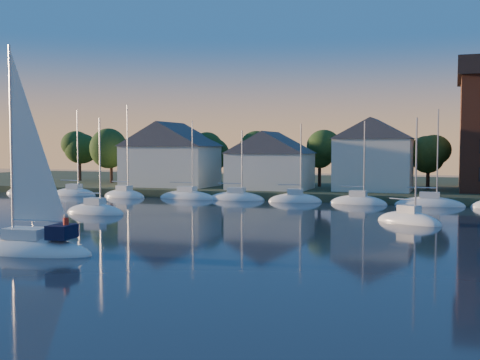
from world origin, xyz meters
The scene contains 11 objects.
ground centered at (0.00, 0.00, 0.00)m, with size 260.00×260.00×0.00m, color black.
shoreline_land centered at (0.00, 75.00, 0.00)m, with size 160.00×50.00×2.00m, color #374025.
wooden_dock centered at (0.00, 52.00, 0.00)m, with size 120.00×3.00×1.00m, color brown.
clubhouse_west centered at (-22.00, 58.00, 5.93)m, with size 13.65×9.45×9.64m.
clubhouse_centre centered at (-6.00, 57.00, 5.13)m, with size 11.55×8.40×8.08m.
clubhouse_east centered at (8.00, 59.00, 6.00)m, with size 10.50×8.40×9.80m.
tree_line centered at (2.00, 63.00, 7.18)m, with size 93.40×5.40×8.90m.
moored_fleet centered at (-8.00, 49.00, 0.10)m, with size 71.50×2.40×12.05m.
hero_sailboat centered at (-7.87, 8.33, 0.61)m, with size 9.69×3.86×14.66m.
drifting_sailboat_left centered at (-16.70, 29.60, 0.10)m, with size 7.06×2.68×10.97m.
drifting_sailboat_right centered at (14.52, 32.58, 0.10)m, with size 6.83×5.13×10.65m.
Camera 1 is at (18.30, -23.71, 6.97)m, focal length 45.00 mm.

